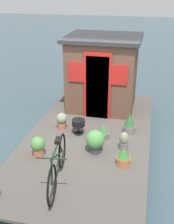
# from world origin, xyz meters

# --- Properties ---
(ground_plane) EXTENTS (60.00, 60.00, 0.00)m
(ground_plane) POSITION_xyz_m (0.00, 0.00, 0.00)
(ground_plane) COLOR #384C54
(houseboat_deck) EXTENTS (5.81, 2.92, 0.36)m
(houseboat_deck) POSITION_xyz_m (0.00, 0.00, 0.18)
(houseboat_deck) COLOR #4C4742
(houseboat_deck) RESTS_ON ground_plane
(houseboat_cabin) EXTENTS (1.81, 2.04, 2.06)m
(houseboat_cabin) POSITION_xyz_m (1.79, 0.00, 1.40)
(houseboat_cabin) COLOR brown
(houseboat_cabin) RESTS_ON houseboat_deck
(bicycle) EXTENTS (1.71, 0.50, 0.83)m
(bicycle) POSITION_xyz_m (-1.85, 0.17, 0.74)
(bicycle) COLOR black
(bicycle) RESTS_ON houseboat_deck
(potted_plant_fern) EXTENTS (0.29, 0.29, 0.50)m
(potted_plant_fern) POSITION_xyz_m (0.33, -0.94, 0.60)
(potted_plant_fern) COLOR slate
(potted_plant_fern) RESTS_ON houseboat_deck
(potted_plant_rosemary) EXTENTS (0.28, 0.28, 0.43)m
(potted_plant_rosemary) POSITION_xyz_m (0.15, 0.73, 0.59)
(potted_plant_rosemary) COLOR #B2603D
(potted_plant_rosemary) RESTS_ON houseboat_deck
(potted_plant_ivy) EXTENTS (0.29, 0.29, 0.39)m
(potted_plant_ivy) POSITION_xyz_m (-1.02, -0.95, 0.54)
(potted_plant_ivy) COLOR #B2603D
(potted_plant_ivy) RESTS_ON houseboat_deck
(potted_plant_succulent) EXTENTS (0.27, 0.27, 0.35)m
(potted_plant_succulent) POSITION_xyz_m (-0.08, -0.37, 0.53)
(potted_plant_succulent) COLOR slate
(potted_plant_succulent) RESTS_ON houseboat_deck
(potted_plant_thyme) EXTENTS (0.31, 0.31, 0.45)m
(potted_plant_thyme) POSITION_xyz_m (-1.12, 0.85, 0.60)
(potted_plant_thyme) COLOR #B2603D
(potted_plant_thyme) RESTS_ON houseboat_deck
(potted_plant_geranium) EXTENTS (0.20, 0.20, 0.41)m
(potted_plant_geranium) POSITION_xyz_m (-0.44, -0.89, 0.56)
(potted_plant_geranium) COLOR slate
(potted_plant_geranium) RESTS_ON houseboat_deck
(potted_plant_mint) EXTENTS (0.41, 0.41, 0.51)m
(potted_plant_mint) POSITION_xyz_m (-0.70, -0.29, 0.63)
(potted_plant_mint) COLOR #38383D
(potted_plant_mint) RESTS_ON houseboat_deck
(charcoal_grill) EXTENTS (0.32, 0.32, 0.38)m
(charcoal_grill) POSITION_xyz_m (-0.01, 0.26, 0.64)
(charcoal_grill) COLOR black
(charcoal_grill) RESTS_ON houseboat_deck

